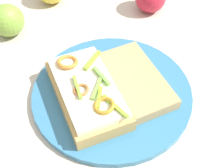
# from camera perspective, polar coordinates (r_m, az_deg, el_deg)

# --- Properties ---
(ground_plane) EXTENTS (2.00, 2.00, 0.00)m
(ground_plane) POSITION_cam_1_polar(r_m,az_deg,el_deg) (0.60, 0.00, -2.03)
(ground_plane) COLOR #BFB3A5
(ground_plane) RESTS_ON ground
(plate) EXTENTS (0.29, 0.29, 0.01)m
(plate) POSITION_cam_1_polar(r_m,az_deg,el_deg) (0.59, 0.00, -1.65)
(plate) COLOR teal
(plate) RESTS_ON ground_plane
(sandwich) EXTENTS (0.14, 0.21, 0.05)m
(sandwich) POSITION_cam_1_polar(r_m,az_deg,el_deg) (0.56, -4.42, -1.40)
(sandwich) COLOR tan
(sandwich) RESTS_ON plate
(bread_slice_side) EXTENTS (0.12, 0.18, 0.02)m
(bread_slice_side) POSITION_cam_1_polar(r_m,az_deg,el_deg) (0.59, 4.19, 0.73)
(bread_slice_side) COLOR tan
(bread_slice_side) RESTS_ON plate
(apple_4) EXTENTS (0.09, 0.09, 0.07)m
(apple_4) POSITION_cam_1_polar(r_m,az_deg,el_deg) (0.74, -18.09, 10.73)
(apple_4) COLOR #75A039
(apple_4) RESTS_ON ground_plane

